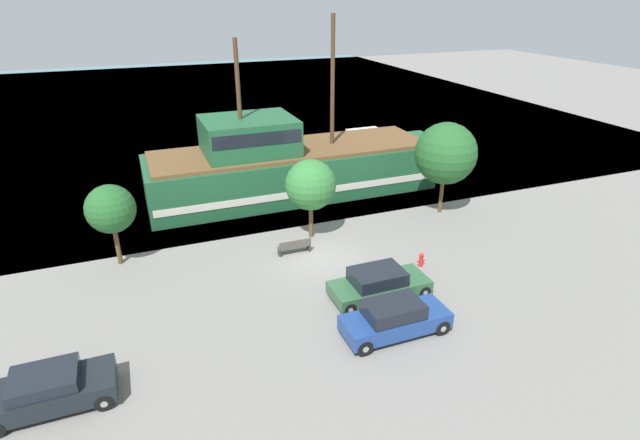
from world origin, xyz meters
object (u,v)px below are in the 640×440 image
(moored_boat_dockside, at_px, (367,141))
(bench_promenade_east, at_px, (295,246))
(fire_hydrant, at_px, (421,259))
(parked_car_curb_front, at_px, (50,390))
(pirate_ship, at_px, (288,165))
(parked_car_curb_mid, at_px, (395,318))
(parked_car_curb_rear, at_px, (379,283))

(moored_boat_dockside, xyz_separation_m, bench_promenade_east, (-12.65, -16.71, -0.20))
(fire_hydrant, xyz_separation_m, bench_promenade_east, (-5.70, 3.70, 0.03))
(parked_car_curb_front, xyz_separation_m, bench_promenade_east, (11.33, 7.38, -0.27))
(pirate_ship, xyz_separation_m, bench_promenade_east, (-2.52, -8.69, -1.63))
(pirate_ship, height_order, parked_car_curb_mid, pirate_ship)
(pirate_ship, bearing_deg, parked_car_curb_rear, -90.75)
(parked_car_curb_front, height_order, parked_car_curb_rear, parked_car_curb_front)
(bench_promenade_east, bearing_deg, parked_car_curb_mid, -78.62)
(parked_car_curb_rear, bearing_deg, parked_car_curb_front, -171.69)
(moored_boat_dockside, bearing_deg, parked_car_curb_mid, -113.87)
(moored_boat_dockside, relative_size, parked_car_curb_rear, 1.60)
(parked_car_curb_front, distance_m, bench_promenade_east, 13.53)
(pirate_ship, relative_size, fire_hydrant, 27.60)
(moored_boat_dockside, distance_m, fire_hydrant, 21.56)
(moored_boat_dockside, relative_size, parked_car_curb_mid, 1.64)
(fire_hydrant, bearing_deg, bench_promenade_east, 146.98)
(parked_car_curb_rear, bearing_deg, moored_boat_dockside, 64.98)
(fire_hydrant, bearing_deg, parked_car_curb_front, -167.80)
(parked_car_curb_front, height_order, parked_car_curb_mid, parked_car_curb_mid)
(parked_car_curb_front, xyz_separation_m, fire_hydrant, (17.03, 3.68, -0.30))
(pirate_ship, xyz_separation_m, fire_hydrant, (3.18, -12.39, -1.66))
(pirate_ship, bearing_deg, parked_car_curb_front, -130.74)
(pirate_ship, bearing_deg, bench_promenade_east, -106.15)
(pirate_ship, relative_size, parked_car_curb_rear, 4.52)
(moored_boat_dockside, bearing_deg, bench_promenade_east, -127.12)
(fire_hydrant, bearing_deg, pirate_ship, 104.40)
(pirate_ship, relative_size, parked_car_curb_mid, 4.65)
(parked_car_curb_front, xyz_separation_m, parked_car_curb_rear, (13.66, 2.00, -0.02))
(moored_boat_dockside, relative_size, fire_hydrant, 9.75)
(parked_car_curb_mid, distance_m, parked_car_curb_rear, 2.85)
(parked_car_curb_mid, relative_size, fire_hydrant, 5.94)
(parked_car_curb_mid, bearing_deg, bench_promenade_east, 101.38)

